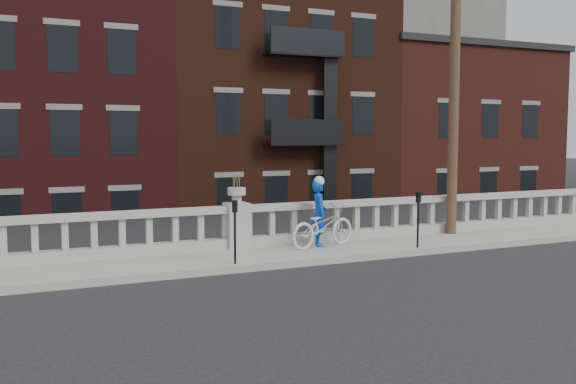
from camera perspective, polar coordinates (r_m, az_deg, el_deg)
name	(u,v)px	position (r m, az deg, el deg)	size (l,w,h in m)	color
ground	(310,289)	(12.15, 1.98, -8.64)	(120.00, 120.00, 0.00)	black
sidewalk	(251,258)	(14.81, -3.27, -5.85)	(32.00, 2.20, 0.15)	gray
balustrade	(237,228)	(15.59, -4.57, -3.19)	(28.00, 0.34, 1.03)	gray
planter_pedestal	(237,220)	(15.57, -4.57, -2.50)	(0.55, 0.55, 1.76)	gray
lower_level	(118,140)	(34.09, -14.88, 4.50)	(80.00, 44.00, 20.80)	#605E59
utility_pole	(455,48)	(18.39, 14.63, 12.28)	(1.60, 0.28, 10.00)	#422D1E
parking_meter_c	(235,224)	(13.63, -4.74, -2.89)	(0.10, 0.09, 1.36)	black
parking_meter_d	(418,213)	(15.86, 11.49, -1.85)	(0.10, 0.09, 1.36)	black
bicycle	(323,226)	(15.70, 3.10, -3.03)	(0.69, 1.97, 1.03)	silver
cyclist	(319,213)	(15.82, 2.77, -1.89)	(0.59, 0.39, 1.62)	#0B3EAF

